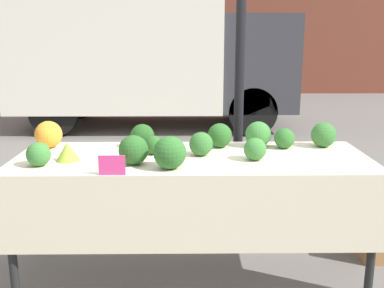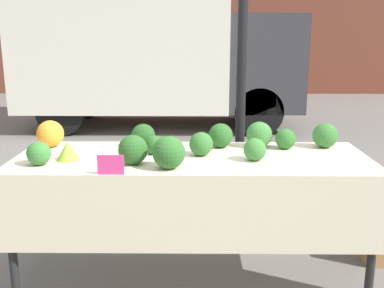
% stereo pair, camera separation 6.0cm
% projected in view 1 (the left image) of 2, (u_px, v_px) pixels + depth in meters
% --- Properties ---
extents(ground_plane, '(40.00, 40.00, 0.00)m').
position_uv_depth(ground_plane, '(192.00, 270.00, 2.98)').
color(ground_plane, slate).
extents(tent_pole, '(0.07, 0.07, 2.67)m').
position_uv_depth(tent_pole, '(240.00, 61.00, 3.21)').
color(tent_pole, black).
rests_on(tent_pole, ground_plane).
extents(parked_truck, '(4.49, 1.88, 2.41)m').
position_uv_depth(parked_truck, '(145.00, 49.00, 7.39)').
color(parked_truck, silver).
rests_on(parked_truck, ground_plane).
extents(market_table, '(2.20, 0.78, 0.78)m').
position_uv_depth(market_table, '(192.00, 174.00, 2.76)').
color(market_table, beige).
rests_on(market_table, ground_plane).
extents(orange_cauliflower, '(0.18, 0.18, 0.18)m').
position_uv_depth(orange_cauliflower, '(49.00, 134.00, 2.99)').
color(orange_cauliflower, orange).
rests_on(orange_cauliflower, market_table).
extents(romanesco_head, '(0.14, 0.14, 0.11)m').
position_uv_depth(romanesco_head, '(67.00, 152.00, 2.69)').
color(romanesco_head, '#93B238').
rests_on(romanesco_head, market_table).
extents(broccoli_head_0, '(0.14, 0.14, 0.14)m').
position_uv_depth(broccoli_head_0, '(284.00, 138.00, 2.98)').
color(broccoli_head_0, '#2D6628').
rests_on(broccoli_head_0, market_table).
extents(broccoli_head_1, '(0.16, 0.16, 0.16)m').
position_uv_depth(broccoli_head_1, '(220.00, 135.00, 3.00)').
color(broccoli_head_1, '#285B23').
rests_on(broccoli_head_1, market_table).
extents(broccoli_head_2, '(0.19, 0.19, 0.19)m').
position_uv_depth(broccoli_head_2, '(170.00, 153.00, 2.52)').
color(broccoli_head_2, '#2D6628').
rests_on(broccoli_head_2, market_table).
extents(broccoli_head_3, '(0.14, 0.14, 0.14)m').
position_uv_depth(broccoli_head_3, '(255.00, 149.00, 2.69)').
color(broccoli_head_3, '#387533').
rests_on(broccoli_head_3, market_table).
extents(broccoli_head_4, '(0.16, 0.16, 0.16)m').
position_uv_depth(broccoli_head_4, '(142.00, 136.00, 3.00)').
color(broccoli_head_4, '#23511E').
rests_on(broccoli_head_4, market_table).
extents(broccoli_head_5, '(0.17, 0.17, 0.17)m').
position_uv_depth(broccoli_head_5, '(324.00, 135.00, 3.01)').
color(broccoli_head_5, '#336B2D').
rests_on(broccoli_head_5, market_table).
extents(broccoli_head_6, '(0.15, 0.15, 0.15)m').
position_uv_depth(broccoli_head_6, '(201.00, 144.00, 2.80)').
color(broccoli_head_6, '#336B2D').
rests_on(broccoli_head_6, market_table).
extents(broccoli_head_7, '(0.12, 0.12, 0.12)m').
position_uv_depth(broccoli_head_7, '(154.00, 145.00, 2.83)').
color(broccoli_head_7, '#285B23').
rests_on(broccoli_head_7, market_table).
extents(broccoli_head_8, '(0.17, 0.17, 0.17)m').
position_uv_depth(broccoli_head_8, '(258.00, 134.00, 3.02)').
color(broccoli_head_8, '#387533').
rests_on(broccoli_head_8, market_table).
extents(broccoli_head_9, '(0.14, 0.14, 0.14)m').
position_uv_depth(broccoli_head_9, '(38.00, 154.00, 2.57)').
color(broccoli_head_9, '#387533').
rests_on(broccoli_head_9, market_table).
extents(broccoli_head_10, '(0.17, 0.17, 0.17)m').
position_uv_depth(broccoli_head_10, '(133.00, 150.00, 2.60)').
color(broccoli_head_10, '#285B23').
rests_on(broccoli_head_10, market_table).
extents(price_sign, '(0.14, 0.01, 0.11)m').
position_uv_depth(price_sign, '(112.00, 165.00, 2.41)').
color(price_sign, '#E53D84').
rests_on(price_sign, market_table).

